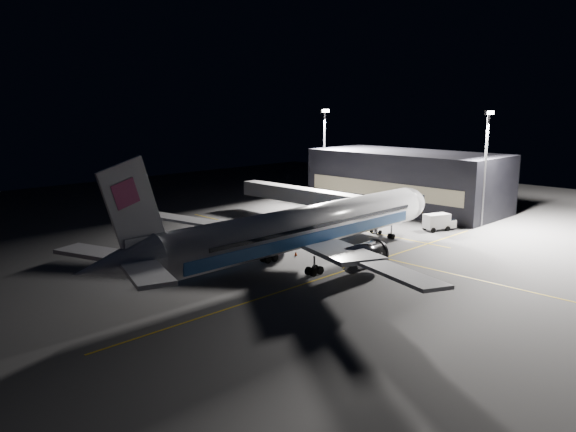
% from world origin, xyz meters
% --- Properties ---
extents(ground, '(200.00, 200.00, 0.00)m').
position_xyz_m(ground, '(0.00, 0.00, 0.00)').
color(ground, '#4C4C4F').
rests_on(ground, ground).
extents(guide_line_main, '(0.25, 80.00, 0.01)m').
position_xyz_m(guide_line_main, '(10.00, 0.00, 0.01)').
color(guide_line_main, gold).
rests_on(guide_line_main, ground).
extents(guide_line_cross, '(70.00, 0.25, 0.01)m').
position_xyz_m(guide_line_cross, '(0.00, -6.00, 0.01)').
color(guide_line_cross, gold).
rests_on(guide_line_cross, ground).
extents(guide_line_side, '(0.25, 40.00, 0.01)m').
position_xyz_m(guide_line_side, '(22.00, 10.00, 0.01)').
color(guide_line_side, gold).
rests_on(guide_line_side, ground).
extents(airliner, '(61.48, 54.22, 16.64)m').
position_xyz_m(airliner, '(-1.08, 0.00, 5.16)').
color(airliner, silver).
rests_on(airliner, ground).
extents(terminal, '(18.12, 40.00, 12.00)m').
position_xyz_m(terminal, '(45.98, 14.00, 6.00)').
color(terminal, black).
rests_on(terminal, ground).
extents(jet_bridge, '(3.60, 34.40, 6.30)m').
position_xyz_m(jet_bridge, '(22.00, 18.06, 4.58)').
color(jet_bridge, '#B2B2B7').
rests_on(jet_bridge, ground).
extents(floodlight_mast_north, '(2.40, 0.68, 20.70)m').
position_xyz_m(floodlight_mast_north, '(40.00, 31.99, 12.37)').
color(floodlight_mast_north, '#59595E').
rests_on(floodlight_mast_north, ground).
extents(floodlight_mast_south, '(2.40, 0.67, 20.70)m').
position_xyz_m(floodlight_mast_south, '(40.00, -6.01, 12.37)').
color(floodlight_mast_south, '#59595E').
rests_on(floodlight_mast_south, ground).
extents(service_truck, '(6.22, 4.23, 2.97)m').
position_xyz_m(service_truck, '(31.76, -2.20, 1.59)').
color(service_truck, silver).
rests_on(service_truck, ground).
extents(baggage_tug, '(2.65, 2.24, 1.77)m').
position_xyz_m(baggage_tug, '(2.68, 18.95, 0.81)').
color(baggage_tug, black).
rests_on(baggage_tug, ground).
extents(safety_cone_a, '(0.44, 0.44, 0.65)m').
position_xyz_m(safety_cone_a, '(2.09, 4.00, 0.33)').
color(safety_cone_a, '#E33C09').
rests_on(safety_cone_a, ground).
extents(safety_cone_b, '(0.44, 0.44, 0.66)m').
position_xyz_m(safety_cone_b, '(0.63, 6.18, 0.33)').
color(safety_cone_b, '#E33C09').
rests_on(safety_cone_b, ground).
extents(safety_cone_c, '(0.44, 0.44, 0.65)m').
position_xyz_m(safety_cone_c, '(-8.00, 10.14, 0.33)').
color(safety_cone_c, '#E33C09').
rests_on(safety_cone_c, ground).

